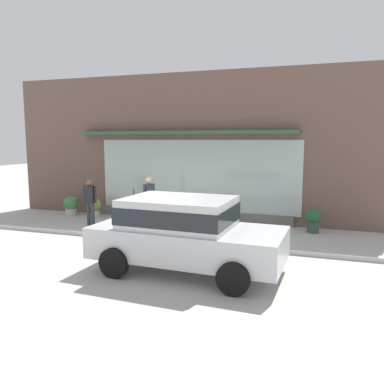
{
  "coord_description": "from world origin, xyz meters",
  "views": [
    {
      "loc": [
        4.6,
        -10.03,
        2.89
      ],
      "look_at": [
        0.89,
        1.2,
        1.29
      ],
      "focal_mm": 35.76,
      "sensor_mm": 36.0,
      "label": 1
    }
  ],
  "objects_px": {
    "parked_car_silver": "(184,230)",
    "potted_plant_near_hydrant": "(313,220)",
    "pedestrian_passerby": "(90,199)",
    "potted_plant_low_front": "(71,205)",
    "fire_hydrant": "(165,220)",
    "potted_plant_window_center": "(95,207)",
    "pedestrian_with_handbag": "(149,198)",
    "potted_plant_window_left": "(134,204)",
    "potted_plant_corner_tall": "(172,214)",
    "potted_plant_doorstep": "(215,212)"
  },
  "relations": [
    {
      "from": "parked_car_silver",
      "to": "pedestrian_with_handbag",
      "type": "bearing_deg",
      "value": 127.32
    },
    {
      "from": "fire_hydrant",
      "to": "potted_plant_near_hydrant",
      "type": "relative_size",
      "value": 1.15
    },
    {
      "from": "pedestrian_passerby",
      "to": "potted_plant_low_front",
      "type": "distance_m",
      "value": 2.28
    },
    {
      "from": "fire_hydrant",
      "to": "potted_plant_low_front",
      "type": "bearing_deg",
      "value": 159.72
    },
    {
      "from": "pedestrian_passerby",
      "to": "potted_plant_window_center",
      "type": "bearing_deg",
      "value": -63.75
    },
    {
      "from": "fire_hydrant",
      "to": "potted_plant_corner_tall",
      "type": "xyz_separation_m",
      "value": [
        -0.36,
        1.54,
        -0.12
      ]
    },
    {
      "from": "potted_plant_window_center",
      "to": "parked_car_silver",
      "type": "bearing_deg",
      "value": -41.57
    },
    {
      "from": "potted_plant_window_center",
      "to": "potted_plant_corner_tall",
      "type": "height_order",
      "value": "potted_plant_window_center"
    },
    {
      "from": "potted_plant_corner_tall",
      "to": "potted_plant_doorstep",
      "type": "bearing_deg",
      "value": 3.86
    },
    {
      "from": "pedestrian_passerby",
      "to": "potted_plant_window_center",
      "type": "relative_size",
      "value": 2.24
    },
    {
      "from": "pedestrian_passerby",
      "to": "potted_plant_near_hydrant",
      "type": "bearing_deg",
      "value": -169.92
    },
    {
      "from": "pedestrian_with_handbag",
      "to": "pedestrian_passerby",
      "type": "height_order",
      "value": "pedestrian_with_handbag"
    },
    {
      "from": "pedestrian_with_handbag",
      "to": "potted_plant_corner_tall",
      "type": "xyz_separation_m",
      "value": [
        0.45,
        0.87,
        -0.68
      ]
    },
    {
      "from": "potted_plant_window_left",
      "to": "potted_plant_low_front",
      "type": "height_order",
      "value": "potted_plant_window_left"
    },
    {
      "from": "potted_plant_corner_tall",
      "to": "parked_car_silver",
      "type": "bearing_deg",
      "value": -65.66
    },
    {
      "from": "potted_plant_near_hydrant",
      "to": "pedestrian_passerby",
      "type": "bearing_deg",
      "value": -169.88
    },
    {
      "from": "potted_plant_window_center",
      "to": "potted_plant_low_front",
      "type": "relative_size",
      "value": 0.96
    },
    {
      "from": "potted_plant_near_hydrant",
      "to": "potted_plant_low_front",
      "type": "height_order",
      "value": "potted_plant_near_hydrant"
    },
    {
      "from": "parked_car_silver",
      "to": "potted_plant_low_front",
      "type": "height_order",
      "value": "parked_car_silver"
    },
    {
      "from": "pedestrian_with_handbag",
      "to": "potted_plant_corner_tall",
      "type": "height_order",
      "value": "pedestrian_with_handbag"
    },
    {
      "from": "parked_car_silver",
      "to": "potted_plant_window_center",
      "type": "height_order",
      "value": "parked_car_silver"
    },
    {
      "from": "potted_plant_doorstep",
      "to": "potted_plant_corner_tall",
      "type": "height_order",
      "value": "potted_plant_doorstep"
    },
    {
      "from": "pedestrian_passerby",
      "to": "potted_plant_doorstep",
      "type": "height_order",
      "value": "pedestrian_passerby"
    },
    {
      "from": "parked_car_silver",
      "to": "potted_plant_near_hydrant",
      "type": "xyz_separation_m",
      "value": [
        2.68,
        4.61,
        -0.51
      ]
    },
    {
      "from": "fire_hydrant",
      "to": "potted_plant_low_front",
      "type": "height_order",
      "value": "fire_hydrant"
    },
    {
      "from": "parked_car_silver",
      "to": "potted_plant_low_front",
      "type": "distance_m",
      "value": 7.87
    },
    {
      "from": "potted_plant_window_left",
      "to": "potted_plant_doorstep",
      "type": "distance_m",
      "value": 3.06
    },
    {
      "from": "potted_plant_low_front",
      "to": "fire_hydrant",
      "type": "bearing_deg",
      "value": -20.28
    },
    {
      "from": "potted_plant_near_hydrant",
      "to": "potted_plant_doorstep",
      "type": "bearing_deg",
      "value": -179.64
    },
    {
      "from": "parked_car_silver",
      "to": "potted_plant_near_hydrant",
      "type": "distance_m",
      "value": 5.36
    },
    {
      "from": "potted_plant_low_front",
      "to": "potted_plant_doorstep",
      "type": "relative_size",
      "value": 0.91
    },
    {
      "from": "potted_plant_window_left",
      "to": "parked_car_silver",
      "type": "bearing_deg",
      "value": -52.29
    },
    {
      "from": "fire_hydrant",
      "to": "parked_car_silver",
      "type": "distance_m",
      "value": 3.43
    },
    {
      "from": "parked_car_silver",
      "to": "potted_plant_doorstep",
      "type": "bearing_deg",
      "value": 99.16
    },
    {
      "from": "potted_plant_window_center",
      "to": "potted_plant_corner_tall",
      "type": "bearing_deg",
      "value": -2.01
    },
    {
      "from": "fire_hydrant",
      "to": "potted_plant_window_center",
      "type": "xyz_separation_m",
      "value": [
        -3.51,
        1.65,
        -0.04
      ]
    },
    {
      "from": "pedestrian_passerby",
      "to": "potted_plant_window_left",
      "type": "distance_m",
      "value": 1.66
    },
    {
      "from": "pedestrian_with_handbag",
      "to": "parked_car_silver",
      "type": "height_order",
      "value": "pedestrian_with_handbag"
    },
    {
      "from": "potted_plant_near_hydrant",
      "to": "potted_plant_window_left",
      "type": "bearing_deg",
      "value": 179.96
    },
    {
      "from": "potted_plant_doorstep",
      "to": "pedestrian_with_handbag",
      "type": "bearing_deg",
      "value": -153.81
    },
    {
      "from": "parked_car_silver",
      "to": "potted_plant_near_hydrant",
      "type": "bearing_deg",
      "value": 62.66
    },
    {
      "from": "parked_car_silver",
      "to": "pedestrian_passerby",
      "type": "bearing_deg",
      "value": 146.76
    },
    {
      "from": "pedestrian_with_handbag",
      "to": "potted_plant_corner_tall",
      "type": "distance_m",
      "value": 1.19
    },
    {
      "from": "fire_hydrant",
      "to": "potted_plant_doorstep",
      "type": "bearing_deg",
      "value": 54.61
    },
    {
      "from": "potted_plant_corner_tall",
      "to": "fire_hydrant",
      "type": "bearing_deg",
      "value": -76.96
    },
    {
      "from": "pedestrian_with_handbag",
      "to": "potted_plant_window_left",
      "type": "bearing_deg",
      "value": 68.63
    },
    {
      "from": "pedestrian_with_handbag",
      "to": "potted_plant_low_front",
      "type": "height_order",
      "value": "pedestrian_with_handbag"
    },
    {
      "from": "pedestrian_passerby",
      "to": "potted_plant_low_front",
      "type": "relative_size",
      "value": 2.14
    },
    {
      "from": "potted_plant_window_center",
      "to": "fire_hydrant",
      "type": "bearing_deg",
      "value": -25.16
    },
    {
      "from": "pedestrian_passerby",
      "to": "potted_plant_low_front",
      "type": "height_order",
      "value": "pedestrian_passerby"
    }
  ]
}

